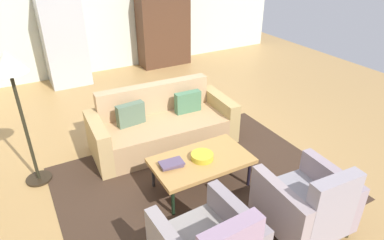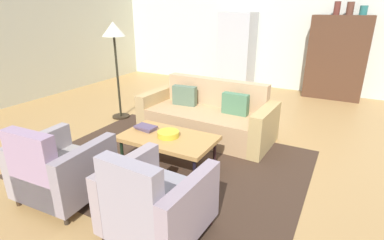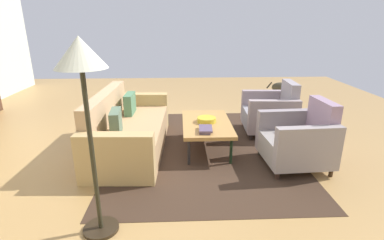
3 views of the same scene
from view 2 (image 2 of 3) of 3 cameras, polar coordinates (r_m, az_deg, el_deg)
ground_plane at (r=4.48m, az=3.94°, el=-4.88°), size 11.00×11.00×0.00m
wall_back at (r=7.89m, az=16.87°, el=15.96°), size 9.17×0.12×2.80m
wall_left at (r=7.26m, az=-31.90°, el=13.49°), size 0.12×8.00×2.80m
area_rug at (r=3.99m, az=-4.12°, el=-8.25°), size 3.40×2.60×0.01m
couch at (r=4.78m, az=3.09°, el=0.55°), size 2.14×0.99×0.86m
coffee_table at (r=3.78m, az=-4.67°, el=-3.64°), size 1.20×0.70×0.41m
armchair_left at (r=3.42m, az=-24.23°, el=-8.96°), size 0.84×0.84×0.88m
armchair_right at (r=2.67m, az=-7.47°, el=-15.87°), size 0.84×0.84×0.88m
fruit_bowl at (r=3.75m, az=-4.57°, el=-2.69°), size 0.28×0.28×0.07m
book_stack at (r=4.00m, az=-8.88°, el=-1.47°), size 0.29×0.19×0.05m
cabinet at (r=7.43m, az=26.01°, el=10.66°), size 1.20×0.51×1.80m
vase_tall at (r=7.36m, az=26.10°, el=18.74°), size 0.13×0.13×0.27m
vase_round at (r=7.35m, az=28.12°, el=18.39°), size 0.15×0.15×0.26m
vase_small at (r=7.35m, az=30.09°, el=17.77°), size 0.15×0.15×0.19m
refrigerator at (r=7.77m, az=8.59°, el=13.00°), size 0.80×0.73×1.85m
floor_lamp at (r=5.47m, az=-14.73°, el=14.92°), size 0.40×0.40×1.72m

